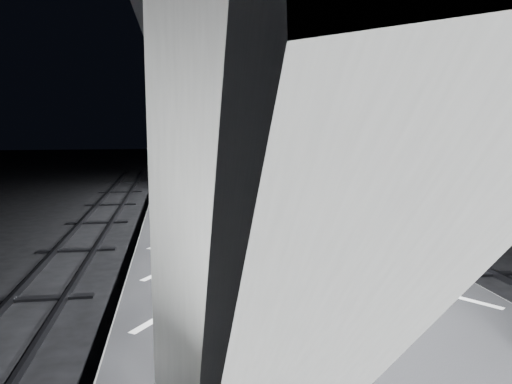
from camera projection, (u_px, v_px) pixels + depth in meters
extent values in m
plane|color=black|center=(320.00, 374.00, 7.51)|extent=(120.00, 120.00, 0.00)
cube|color=black|center=(321.00, 343.00, 7.44)|extent=(6.00, 50.00, 1.00)
cube|color=silver|center=(152.00, 321.00, 6.98)|extent=(1.00, 48.00, 0.01)
cube|color=silver|center=(473.00, 301.00, 7.75)|extent=(1.00, 48.00, 0.01)
cube|color=silver|center=(203.00, 140.00, 1.33)|extent=(0.10, 0.99, 0.99)
cube|color=silver|center=(321.00, 226.00, 0.25)|extent=(0.10, 0.99, 0.99)
cube|color=silver|center=(185.00, 244.00, 4.87)|extent=(0.22, 0.22, 3.20)
cube|color=silver|center=(182.00, 70.00, 4.63)|extent=(0.40, 0.40, 0.12)
cube|color=silver|center=(182.00, 125.00, 5.24)|extent=(0.10, 0.99, 0.99)
cube|color=silver|center=(184.00, 126.00, 4.16)|extent=(0.10, 0.99, 0.99)
cube|color=silver|center=(181.00, 189.00, 8.77)|extent=(0.22, 0.22, 3.20)
cube|color=silver|center=(179.00, 93.00, 8.53)|extent=(0.40, 0.40, 0.12)
cube|color=yellow|center=(183.00, 267.00, 8.98)|extent=(0.26, 0.26, 0.30)
cube|color=silver|center=(179.00, 123.00, 9.15)|extent=(0.10, 0.99, 0.99)
cube|color=silver|center=(180.00, 123.00, 8.07)|extent=(0.10, 0.99, 0.99)
cube|color=silver|center=(179.00, 167.00, 12.68)|extent=(0.22, 0.22, 3.20)
cube|color=silver|center=(178.00, 101.00, 12.44)|extent=(0.40, 0.40, 0.12)
cube|color=silver|center=(178.00, 122.00, 13.05)|extent=(0.10, 0.99, 0.99)
cube|color=silver|center=(178.00, 122.00, 11.98)|extent=(0.10, 0.99, 0.99)
cube|color=silver|center=(178.00, 156.00, 16.59)|extent=(0.22, 0.22, 3.20)
cube|color=silver|center=(177.00, 106.00, 16.35)|extent=(0.40, 0.40, 0.12)
cube|color=yellow|center=(179.00, 198.00, 16.79)|extent=(0.26, 0.26, 0.30)
cube|color=silver|center=(177.00, 121.00, 16.96)|extent=(0.10, 0.99, 0.99)
cube|color=silver|center=(177.00, 121.00, 15.89)|extent=(0.10, 0.99, 0.99)
cube|color=silver|center=(178.00, 149.00, 20.50)|extent=(0.22, 0.22, 3.20)
cube|color=silver|center=(177.00, 108.00, 20.26)|extent=(0.40, 0.40, 0.12)
cube|color=silver|center=(177.00, 121.00, 20.87)|extent=(0.10, 0.99, 0.99)
cube|color=silver|center=(177.00, 121.00, 19.79)|extent=(0.10, 0.99, 0.99)
cube|color=silver|center=(177.00, 144.00, 24.41)|extent=(0.22, 0.22, 3.20)
cube|color=silver|center=(176.00, 110.00, 24.17)|extent=(0.40, 0.40, 0.12)
cube|color=yellow|center=(178.00, 173.00, 24.61)|extent=(0.26, 0.26, 0.30)
cube|color=silver|center=(177.00, 121.00, 24.78)|extent=(0.10, 0.99, 0.99)
cube|color=silver|center=(177.00, 121.00, 23.70)|extent=(0.10, 0.99, 0.99)
cube|color=silver|center=(177.00, 141.00, 28.31)|extent=(0.22, 0.22, 3.20)
cube|color=silver|center=(176.00, 111.00, 28.07)|extent=(0.40, 0.40, 0.12)
cube|color=silver|center=(176.00, 121.00, 28.69)|extent=(0.10, 0.99, 0.99)
cube|color=silver|center=(176.00, 121.00, 27.61)|extent=(0.10, 0.99, 0.99)
cube|color=silver|center=(395.00, 184.00, 9.40)|extent=(0.22, 0.22, 3.20)
cube|color=silver|center=(399.00, 95.00, 9.16)|extent=(0.40, 0.40, 0.12)
cube|color=yellow|center=(392.00, 257.00, 9.61)|extent=(0.26, 0.26, 0.30)
cube|color=silver|center=(385.00, 122.00, 9.77)|extent=(0.10, 0.99, 0.99)
cube|color=silver|center=(411.00, 123.00, 8.70)|extent=(0.10, 0.99, 0.99)
cube|color=silver|center=(330.00, 165.00, 13.31)|extent=(0.22, 0.22, 3.20)
cube|color=silver|center=(332.00, 102.00, 13.07)|extent=(0.40, 0.40, 0.12)
cube|color=silver|center=(325.00, 122.00, 13.68)|extent=(0.10, 0.99, 0.99)
cube|color=silver|center=(338.00, 122.00, 12.61)|extent=(0.10, 0.99, 0.99)
cube|color=silver|center=(295.00, 155.00, 17.22)|extent=(0.22, 0.22, 3.20)
cube|color=silver|center=(296.00, 106.00, 16.98)|extent=(0.40, 0.40, 0.12)
cube|color=yellow|center=(295.00, 195.00, 17.42)|extent=(0.26, 0.26, 0.30)
cube|color=silver|center=(292.00, 121.00, 17.59)|extent=(0.10, 0.99, 0.99)
cube|color=silver|center=(299.00, 121.00, 16.52)|extent=(0.10, 0.99, 0.99)
cube|color=silver|center=(273.00, 148.00, 21.13)|extent=(0.22, 0.22, 3.20)
cube|color=silver|center=(273.00, 109.00, 20.89)|extent=(0.40, 0.40, 0.12)
cube|color=silver|center=(271.00, 121.00, 21.50)|extent=(0.10, 0.99, 0.99)
cube|color=silver|center=(276.00, 121.00, 20.42)|extent=(0.10, 0.99, 0.99)
cube|color=silver|center=(258.00, 144.00, 25.03)|extent=(0.22, 0.22, 3.20)
cube|color=silver|center=(258.00, 110.00, 24.80)|extent=(0.40, 0.40, 0.12)
cube|color=yellow|center=(258.00, 172.00, 25.24)|extent=(0.26, 0.26, 0.30)
cube|color=silver|center=(256.00, 121.00, 25.41)|extent=(0.10, 0.99, 0.99)
cube|color=silver|center=(259.00, 121.00, 24.33)|extent=(0.10, 0.99, 0.99)
cube|color=silver|center=(246.00, 140.00, 28.94)|extent=(0.22, 0.22, 3.20)
cube|color=silver|center=(246.00, 112.00, 28.70)|extent=(0.40, 0.40, 0.12)
cube|color=silver|center=(245.00, 120.00, 29.31)|extent=(0.10, 0.99, 0.99)
cube|color=silver|center=(248.00, 121.00, 28.24)|extent=(0.10, 0.99, 0.99)
cube|color=silver|center=(180.00, 75.00, 6.56)|extent=(0.18, 48.00, 0.24)
cube|color=silver|center=(460.00, 79.00, 7.19)|extent=(0.18, 48.00, 0.24)
cube|color=silver|center=(386.00, 61.00, 4.92)|extent=(4.20, 0.14, 0.20)
cube|color=silver|center=(293.00, 87.00, 8.83)|extent=(4.20, 0.14, 0.20)
cube|color=silver|center=(257.00, 97.00, 12.74)|extent=(4.20, 0.14, 0.20)
cube|color=silver|center=(237.00, 102.00, 16.65)|extent=(4.20, 0.14, 0.20)
cube|color=silver|center=(226.00, 105.00, 20.56)|extent=(4.20, 0.14, 0.20)
cube|color=silver|center=(217.00, 108.00, 24.46)|extent=(4.20, 0.14, 0.20)
cube|color=silver|center=(212.00, 109.00, 28.37)|extent=(4.20, 0.14, 0.20)
cube|color=silver|center=(327.00, 8.00, 6.75)|extent=(0.16, 48.00, 0.20)
cube|color=#505258|center=(232.00, 34.00, 6.60)|extent=(2.80, 49.00, 1.45)
cube|color=#505258|center=(416.00, 39.00, 7.00)|extent=(2.80, 49.00, 1.45)
cube|color=silver|center=(313.00, 66.00, 2.81)|extent=(0.10, 1.35, 0.08)
cube|color=white|center=(312.00, 76.00, 2.81)|extent=(0.05, 1.25, 0.05)
cube|color=silver|center=(233.00, 97.00, 6.71)|extent=(0.10, 1.35, 0.08)
cube|color=white|center=(233.00, 101.00, 6.72)|extent=(0.05, 1.25, 0.05)
cube|color=silver|center=(211.00, 106.00, 10.62)|extent=(0.10, 1.35, 0.08)
cube|color=white|center=(211.00, 108.00, 10.63)|extent=(0.05, 1.25, 0.05)
cube|color=silver|center=(202.00, 109.00, 14.53)|extent=(0.10, 1.35, 0.08)
cube|color=white|center=(202.00, 111.00, 14.54)|extent=(0.05, 1.25, 0.05)
cube|color=silver|center=(196.00, 111.00, 18.44)|extent=(0.10, 1.35, 0.08)
cube|color=white|center=(196.00, 113.00, 18.45)|extent=(0.05, 1.25, 0.05)
cube|color=silver|center=(192.00, 113.00, 22.35)|extent=(0.10, 1.35, 0.08)
cube|color=white|center=(192.00, 114.00, 22.35)|extent=(0.05, 1.25, 0.05)
cube|color=silver|center=(190.00, 114.00, 26.25)|extent=(0.10, 1.35, 0.08)
cube|color=white|center=(190.00, 115.00, 26.26)|extent=(0.05, 1.25, 0.05)
cube|color=silver|center=(413.00, 99.00, 7.12)|extent=(0.10, 1.35, 0.08)
cube|color=white|center=(413.00, 102.00, 7.13)|extent=(0.05, 1.25, 0.05)
cube|color=silver|center=(329.00, 106.00, 11.03)|extent=(0.10, 1.35, 0.08)
cube|color=white|center=(329.00, 108.00, 11.04)|extent=(0.05, 1.25, 0.05)
cube|color=silver|center=(289.00, 110.00, 14.94)|extent=(0.10, 1.35, 0.08)
cube|color=white|center=(289.00, 111.00, 14.95)|extent=(0.05, 1.25, 0.05)
cube|color=silver|center=(265.00, 112.00, 18.85)|extent=(0.10, 1.35, 0.08)
cube|color=white|center=(265.00, 113.00, 18.85)|extent=(0.05, 1.25, 0.05)
cube|color=silver|center=(250.00, 113.00, 22.75)|extent=(0.10, 1.35, 0.08)
cube|color=white|center=(250.00, 114.00, 22.76)|extent=(0.05, 1.25, 0.05)
cube|color=silver|center=(239.00, 114.00, 26.66)|extent=(0.10, 1.35, 0.08)
cube|color=white|center=(239.00, 115.00, 26.67)|extent=(0.05, 1.25, 0.05)
cylinder|color=black|center=(264.00, 105.00, 7.32)|extent=(0.02, 0.02, 0.36)
cube|color=red|center=(264.00, 129.00, 7.37)|extent=(0.50, 0.03, 0.35)
cube|color=white|center=(264.00, 129.00, 7.37)|extent=(0.44, 0.04, 0.29)
cylinder|color=black|center=(253.00, 113.00, 17.47)|extent=(0.02, 0.02, 0.36)
cube|color=red|center=(253.00, 124.00, 17.52)|extent=(0.50, 0.03, 0.35)
cube|color=white|center=(253.00, 124.00, 17.52)|extent=(0.44, 0.05, 0.29)
cube|color=black|center=(438.00, 155.00, 30.97)|extent=(0.20, 0.20, 3.30)
sphere|color=silver|center=(501.00, 131.00, 24.88)|extent=(0.20, 0.20, 0.20)
sphere|color=silver|center=(439.00, 129.00, 30.74)|extent=(0.20, 0.20, 0.20)
cube|color=black|center=(356.00, 275.00, 8.97)|extent=(0.67, 0.28, 0.07)
cube|color=black|center=(345.00, 265.00, 8.82)|extent=(0.18, 0.11, 0.52)
cube|color=black|center=(366.00, 261.00, 9.04)|extent=(0.17, 0.10, 0.53)
cube|color=black|center=(368.00, 234.00, 8.98)|extent=(0.19, 0.11, 0.50)
cube|color=black|center=(302.00, 251.00, 10.56)|extent=(0.67, 0.28, 0.07)
cube|color=black|center=(292.00, 242.00, 10.41)|extent=(0.18, 0.11, 0.52)
cube|color=black|center=(311.00, 240.00, 10.63)|extent=(0.17, 0.10, 0.53)
cube|color=black|center=(312.00, 217.00, 10.57)|extent=(0.19, 0.11, 0.50)
cube|color=brown|center=(317.00, 240.00, 9.59)|extent=(0.64, 1.67, 0.04)
cube|color=brown|center=(324.00, 239.00, 9.66)|extent=(0.64, 1.67, 0.04)
cube|color=brown|center=(330.00, 238.00, 9.73)|extent=(0.64, 1.67, 0.04)
cube|color=brown|center=(336.00, 237.00, 9.79)|extent=(0.64, 1.67, 0.04)
cube|color=brown|center=(340.00, 229.00, 9.81)|extent=(0.60, 1.66, 0.11)
cube|color=brown|center=(341.00, 222.00, 9.80)|extent=(0.60, 1.66, 0.11)
cube|color=brown|center=(342.00, 214.00, 9.79)|extent=(0.60, 1.66, 0.11)
cube|color=black|center=(234.00, 200.00, 17.30)|extent=(0.55, 0.20, 0.06)
cube|color=black|center=(228.00, 195.00, 17.19)|extent=(0.15, 0.08, 0.43)
cube|color=black|center=(239.00, 195.00, 17.35)|extent=(0.14, 0.08, 0.43)
cube|color=black|center=(239.00, 183.00, 17.30)|extent=(0.16, 0.09, 0.40)
cube|color=black|center=(219.00, 195.00, 18.63)|extent=(0.55, 0.20, 0.06)
cube|color=black|center=(214.00, 190.00, 18.52)|extent=(0.15, 0.08, 0.43)
cube|color=black|center=(223.00, 189.00, 18.68)|extent=(0.14, 0.08, 0.43)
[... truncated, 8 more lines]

